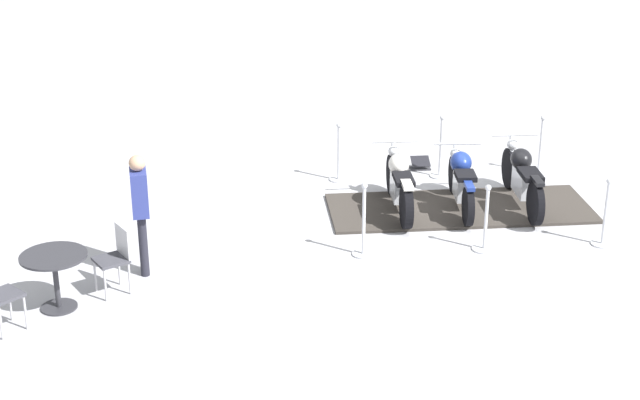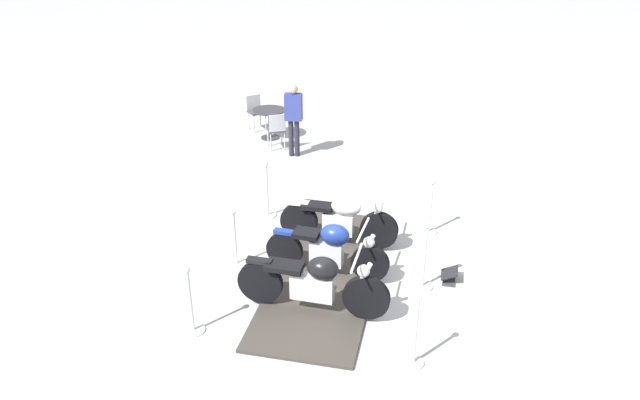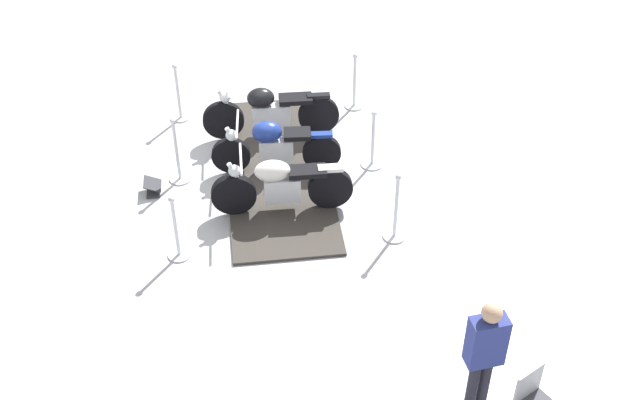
{
  "view_description": "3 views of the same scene",
  "coord_description": "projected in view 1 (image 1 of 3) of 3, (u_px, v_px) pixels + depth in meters",
  "views": [
    {
      "loc": [
        -5.73,
        13.2,
        5.93
      ],
      "look_at": [
        1.35,
        2.07,
        0.58
      ],
      "focal_mm": 53.85,
      "sensor_mm": 36.0,
      "label": 1
    },
    {
      "loc": [
        -5.23,
        -6.19,
        5.33
      ],
      "look_at": [
        0.89,
        1.24,
        0.6
      ],
      "focal_mm": 33.56,
      "sensor_mm": 36.0,
      "label": 2
    },
    {
      "loc": [
        8.44,
        5.8,
        7.53
      ],
      "look_at": [
        1.41,
        1.63,
        1.05
      ],
      "focal_mm": 44.93,
      "sensor_mm": 36.0,
      "label": 3
    }
  ],
  "objects": [
    {
      "name": "motorcycle_cream",
      "position": [
        399.0,
        182.0,
        15.14
      ],
      "size": [
        1.34,
        1.73,
        0.97
      ],
      "rotation": [
        0.0,
        0.0,
        -0.93
      ],
      "color": "black",
      "rests_on": "display_platform"
    },
    {
      "name": "info_placard",
      "position": [
        420.0,
        165.0,
        17.13
      ],
      "size": [
        0.42,
        0.41,
        0.21
      ],
      "rotation": [
        0.0,
        0.0,
        3.81
      ],
      "color": "#333338",
      "rests_on": "ground_plane"
    },
    {
      "name": "motorcycle_black",
      "position": [
        522.0,
        176.0,
        15.33
      ],
      "size": [
        1.42,
        1.87,
        0.99
      ],
      "rotation": [
        0.0,
        0.0,
        -0.94
      ],
      "color": "black",
      "rests_on": "display_platform"
    },
    {
      "name": "bystander_person",
      "position": [
        140.0,
        204.0,
        12.9
      ],
      "size": [
        0.44,
        0.44,
        1.73
      ],
      "rotation": [
        0.0,
        0.0,
        -2.37
      ],
      "color": "#23232D",
      "rests_on": "ground_plane"
    },
    {
      "name": "cafe_table",
      "position": [
        55.0,
        268.0,
        12.14
      ],
      "size": [
        0.85,
        0.85,
        0.75
      ],
      "color": "#2D2D33",
      "rests_on": "ground_plane"
    },
    {
      "name": "ground_plane",
      "position": [
        460.0,
        210.0,
        15.4
      ],
      "size": [
        80.0,
        80.0,
        0.0
      ],
      "primitive_type": "plane",
      "color": "#B2B2B7"
    },
    {
      "name": "cafe_chair_across_table",
      "position": [
        116.0,
        255.0,
        12.58
      ],
      "size": [
        0.53,
        0.53,
        0.91
      ],
      "rotation": [
        0.0,
        0.0,
        1.17
      ],
      "color": "#B7B7BC",
      "rests_on": "ground_plane"
    },
    {
      "name": "stanchion_right_rear",
      "position": [
        339.0,
        162.0,
        16.51
      ],
      "size": [
        0.32,
        0.32,
        1.04
      ],
      "color": "silver",
      "rests_on": "ground_plane"
    },
    {
      "name": "stanchion_right_front",
      "position": [
        540.0,
        153.0,
        16.83
      ],
      "size": [
        0.3,
        0.3,
        1.06
      ],
      "color": "silver",
      "rests_on": "ground_plane"
    },
    {
      "name": "stanchion_left_front",
      "position": [
        604.0,
        223.0,
        14.03
      ],
      "size": [
        0.32,
        0.32,
        1.05
      ],
      "color": "silver",
      "rests_on": "ground_plane"
    },
    {
      "name": "stanchion_left_rear",
      "position": [
        364.0,
        231.0,
        13.7
      ],
      "size": [
        0.32,
        0.32,
        1.11
      ],
      "color": "silver",
      "rests_on": "ground_plane"
    },
    {
      "name": "motorcycle_navy",
      "position": [
        461.0,
        179.0,
        15.25
      ],
      "size": [
        1.26,
        1.74,
        0.89
      ],
      "rotation": [
        0.0,
        0.0,
        -0.98
      ],
      "color": "black",
      "rests_on": "display_platform"
    },
    {
      "name": "display_platform",
      "position": [
        460.0,
        208.0,
        15.39
      ],
      "size": [
        4.27,
        3.83,
        0.05
      ],
      "primitive_type": "cube",
      "rotation": [
        0.0,
        0.0,
        0.66
      ],
      "color": "#38332D",
      "rests_on": "ground_plane"
    },
    {
      "name": "stanchion_right_mid",
      "position": [
        440.0,
        157.0,
        16.67
      ],
      "size": [
        0.34,
        0.34,
        1.13
      ],
      "color": "silver",
      "rests_on": "ground_plane"
    },
    {
      "name": "stanchion_left_mid",
      "position": [
        485.0,
        231.0,
        13.89
      ],
      "size": [
        0.36,
        0.36,
        1.01
      ],
      "color": "silver",
      "rests_on": "ground_plane"
    }
  ]
}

